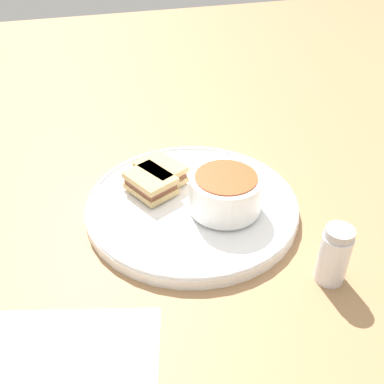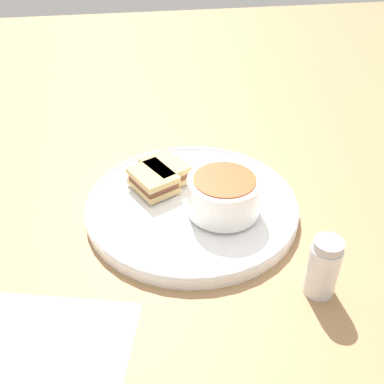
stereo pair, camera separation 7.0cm
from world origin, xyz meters
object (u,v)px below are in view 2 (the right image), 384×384
(soup_bowl, at_px, (224,194))
(sandwich_half_near, at_px, (165,170))
(spoon, at_px, (230,170))
(sandwich_half_far, at_px, (153,180))
(salt_shaker, at_px, (323,267))

(soup_bowl, distance_m, sandwich_half_near, 0.13)
(spoon, distance_m, sandwich_half_far, 0.14)
(sandwich_half_far, height_order, salt_shaker, salt_shaker)
(sandwich_half_near, xyz_separation_m, sandwich_half_far, (0.03, -0.02, 0.00))
(sandwich_half_near, bearing_deg, soup_bowl, 37.76)
(sandwich_half_near, distance_m, sandwich_half_far, 0.03)
(soup_bowl, height_order, sandwich_half_far, soup_bowl)
(sandwich_half_near, relative_size, sandwich_half_far, 1.01)
(spoon, xyz_separation_m, sandwich_half_near, (0.00, -0.11, 0.01))
(sandwich_half_far, bearing_deg, sandwich_half_near, 138.42)
(soup_bowl, distance_m, salt_shaker, 0.18)
(sandwich_half_far, xyz_separation_m, salt_shaker, (0.23, 0.19, 0.00))
(sandwich_half_near, bearing_deg, sandwich_half_far, -41.58)
(sandwich_half_far, relative_size, salt_shaker, 1.09)
(soup_bowl, relative_size, sandwich_half_far, 1.19)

